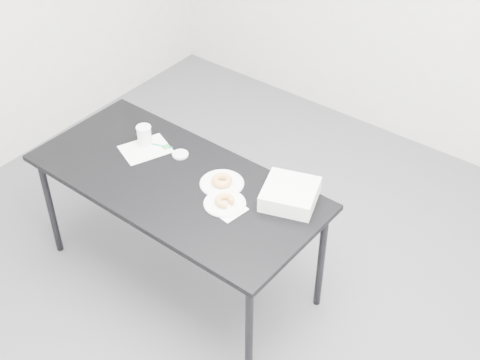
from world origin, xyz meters
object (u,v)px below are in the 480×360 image
Objects in this scene: pen at (162,146)px; plate_far at (222,183)px; scorecard at (146,149)px; coffee_cup at (144,135)px; donut_near at (225,200)px; plate_near at (225,203)px; table at (176,188)px; donut_far at (222,180)px; bakery_box at (290,194)px.

pen is 0.52× the size of plate_far.
coffee_cup is at bearing 158.93° from scorecard.
pen is 1.20× the size of donut_near.
donut_near reaches higher than plate_near.
plate_near is 0.02m from donut_near.
plate_near reaches higher than table.
scorecard is at bearing -177.62° from plate_far.
scorecard is at bearing -177.62° from donut_far.
plate_far is at bearing 133.92° from plate_near.
coffee_cup is (-0.10, -0.04, 0.06)m from pen.
donut_far is (0.50, -0.06, 0.02)m from pen.
plate_far is 0.39m from bakery_box.
scorecard is at bearing 163.54° from table.
plate_near reaches higher than scorecard.
table is 7.58× the size of plate_near.
table is 0.33m from pen.
coffee_cup is (-0.59, 0.01, 0.04)m from donut_far.
plate_far is at bearing 177.17° from bakery_box.
donut_near is 0.85× the size of coffee_cup.
donut_far is at bearing -26.71° from pen.
donut_near is (0.00, 0.00, 0.02)m from plate_near.
donut_near is at bearing -46.08° from plate_far.
scorecard is at bearing 171.63° from donut_near.
coffee_cup is at bearing 178.75° from plate_far.
table is at bearing -20.85° from coffee_cup.
pen is at bearing 74.84° from scorecard.
donut_far is 0.41× the size of bakery_box.
table is 0.27m from plate_far.
plate_near is at bearing -90.00° from donut_near.
pen is 1.02× the size of coffee_cup.
coffee_cup is (-0.04, 0.04, 0.06)m from scorecard.
scorecard is at bearing -148.16° from pen.
pen reaches higher than plate_near.
pen is at bearing 23.41° from coffee_cup.
donut_far is 0.39m from bakery_box.
pen is (0.06, 0.08, 0.01)m from scorecard.
plate_far reaches higher than scorecard.
pen is 0.64m from donut_near.
donut_near reaches higher than pen.
pen is 0.46× the size of bakery_box.
plate_near is 0.17m from donut_far.
scorecard is 0.94m from bakery_box.
bakery_box reaches higher than plate_near.
plate_near is 0.81× the size of bakery_box.
table is 0.36m from donut_near.
plate_far is at bearing 25.10° from scorecard.
donut_far is at bearing -1.25° from coffee_cup.
coffee_cup reaches higher than bakery_box.
scorecard is (-0.33, 0.10, 0.06)m from table.
plate_near is at bearing -10.76° from coffee_cup.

